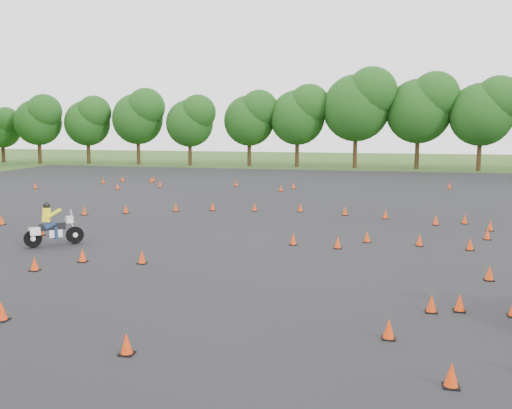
# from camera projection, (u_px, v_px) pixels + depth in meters

# --- Properties ---
(ground) EXTENTS (140.00, 140.00, 0.00)m
(ground) POSITION_uv_depth(u_px,v_px,m) (234.00, 251.00, 21.59)
(ground) COLOR #2D5119
(ground) RESTS_ON ground
(asphalt_pad) EXTENTS (62.00, 62.00, 0.00)m
(asphalt_pad) POSITION_uv_depth(u_px,v_px,m) (265.00, 223.00, 27.40)
(asphalt_pad) COLOR black
(asphalt_pad) RESTS_ON ground
(treeline) EXTENTS (86.89, 32.58, 10.87)m
(treeline) POSITION_uv_depth(u_px,v_px,m) (363.00, 124.00, 53.72)
(treeline) COLOR #1A4614
(treeline) RESTS_ON ground
(traffic_cones) EXTENTS (36.25, 33.15, 0.45)m
(traffic_cones) POSITION_uv_depth(u_px,v_px,m) (255.00, 217.00, 27.87)
(traffic_cones) COLOR #E83809
(traffic_cones) RESTS_ON asphalt_pad
(rider_yellow) EXTENTS (2.17, 1.99, 1.74)m
(rider_yellow) POSITION_uv_depth(u_px,v_px,m) (54.00, 224.00, 22.31)
(rider_yellow) COLOR yellow
(rider_yellow) RESTS_ON ground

